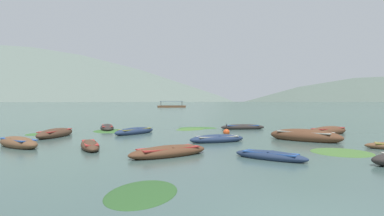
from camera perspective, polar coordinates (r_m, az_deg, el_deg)
name	(u,v)px	position (r m, az deg, el deg)	size (l,w,h in m)	color
ground_plane	(183,101)	(1505.87, -1.52, 1.16)	(6000.00, 6000.00, 0.00)	#425B56
mountain_1	(67,52)	(1841.05, -21.26, 9.23)	(2117.75, 2117.75, 521.51)	slate
mountain_2	(196,84)	(1910.07, 0.64, 4.27)	(622.30, 622.30, 206.22)	slate
mountain_3	(306,51)	(1957.61, 19.54, 9.54)	(1919.90, 1919.90, 574.14)	#56665B
rowboat_1	(270,156)	(13.89, 13.67, -8.22)	(2.99, 2.60, 0.45)	navy
rowboat_2	(55,133)	(23.80, -23.02, -4.16)	(1.86, 4.17, 0.70)	#4C3323
rowboat_3	(305,136)	(20.90, 19.36, -4.71)	(4.36, 4.00, 0.89)	brown
rowboat_4	(328,131)	(25.51, 22.95, -3.78)	(4.15, 3.33, 0.73)	brown
rowboat_5	(135,131)	(24.15, -10.09, -4.08)	(3.12, 3.75, 0.59)	navy
rowboat_6	(90,145)	(17.29, -17.60, -6.33)	(2.03, 3.45, 0.50)	#4C3323
rowboat_7	(217,139)	(19.16, 4.44, -5.48)	(3.60, 2.15, 0.55)	navy
rowboat_9	(107,128)	(27.71, -14.78, -3.40)	(1.99, 3.81, 0.62)	#2D2826
rowboat_10	(243,127)	(28.08, 8.94, -3.36)	(3.85, 1.24, 0.54)	#2D2826
rowboat_11	(169,152)	(14.36, -4.15, -7.72)	(3.89, 3.17, 0.58)	brown
rowboat_12	(18,143)	(19.40, -28.38, -5.44)	(3.48, 3.17, 0.68)	brown
ferry_0	(171,106)	(121.04, -3.65, 0.32)	(10.74, 4.66, 2.54)	brown
mooring_buoy	(226,132)	(24.13, 6.11, -4.26)	(0.49, 0.49, 0.88)	#DB4C1E
weed_patch_0	(341,152)	(16.81, 24.90, -7.14)	(2.88, 2.69, 0.14)	#477033
weed_patch_1	(191,129)	(27.53, -0.21, -3.79)	(3.02, 1.86, 0.14)	#477033
weed_patch_2	(198,128)	(28.75, 1.02, -3.58)	(3.46, 1.93, 0.14)	#38662D
weed_patch_3	(173,152)	(15.57, -3.36, -7.69)	(1.37, 2.61, 0.14)	#38662D
weed_patch_4	(111,131)	(26.65, -14.19, -4.00)	(3.37, 2.70, 0.14)	#38662D
weed_patch_5	(41,134)	(25.86, -25.21, -4.24)	(2.07, 1.92, 0.14)	#38662D
weed_patch_6	(142,193)	(8.82, -8.83, -14.70)	(1.80, 2.75, 0.14)	#2D5628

